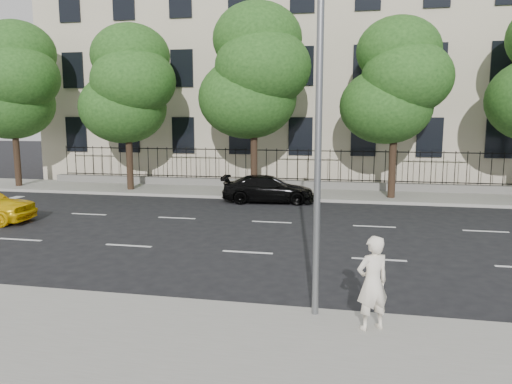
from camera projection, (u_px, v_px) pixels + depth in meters
ground at (227, 278)px, 13.15m from camera, size 120.00×120.00×0.00m
near_sidewalk at (172, 342)px, 9.26m from camera, size 60.00×4.00×0.15m
far_sidewalk at (294, 193)px, 26.70m from camera, size 60.00×4.00×0.15m
lane_markings at (261, 235)px, 17.75m from camera, size 49.60×4.62×0.01m
masonry_building at (312, 44)px, 33.98m from camera, size 34.60×12.11×18.50m
iron_fence at (297, 179)px, 28.25m from camera, size 30.00×0.50×2.20m
street_light at (322, 70)px, 10.15m from camera, size 0.25×3.32×8.05m
tree_a at (14, 81)px, 28.28m from camera, size 5.71×5.31×9.39m
tree_b at (129, 85)px, 26.95m from camera, size 5.53×5.12×8.97m
tree_c at (255, 72)px, 25.49m from camera, size 5.89×5.50×9.80m
tree_d at (396, 82)px, 24.20m from camera, size 5.34×4.94×8.84m
black_sedan at (268, 189)px, 24.37m from camera, size 4.70×2.33×1.31m
woman_near at (372, 283)px, 9.53m from camera, size 0.81×0.72×1.85m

